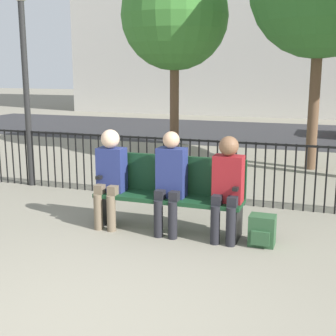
{
  "coord_description": "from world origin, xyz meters",
  "views": [
    {
      "loc": [
        1.84,
        -2.81,
        1.96
      ],
      "look_at": [
        0.0,
        2.38,
        0.8
      ],
      "focal_mm": 50.0,
      "sensor_mm": 36.0,
      "label": 1
    }
  ],
  "objects": [
    {
      "name": "seated_person_1",
      "position": [
        0.05,
        2.33,
        0.69
      ],
      "size": [
        0.34,
        0.39,
        1.25
      ],
      "color": "black",
      "rests_on": "ground"
    },
    {
      "name": "lamp_post",
      "position": [
        -3.02,
        3.82,
        2.22
      ],
      "size": [
        0.28,
        0.28,
        3.31
      ],
      "color": "black",
      "rests_on": "ground"
    },
    {
      "name": "park_bench",
      "position": [
        0.0,
        2.46,
        0.5
      ],
      "size": [
        1.83,
        0.45,
        0.92
      ],
      "color": "#14381E",
      "rests_on": "ground"
    },
    {
      "name": "tree_1",
      "position": [
        -1.73,
        7.68,
        3.14
      ],
      "size": [
        2.45,
        2.45,
        4.38
      ],
      "color": "brown",
      "rests_on": "ground"
    },
    {
      "name": "fence_railing",
      "position": [
        -0.02,
        3.82,
        0.56
      ],
      "size": [
        9.01,
        0.03,
        0.95
      ],
      "color": "black",
      "rests_on": "ground"
    },
    {
      "name": "backpack",
      "position": [
        1.16,
        2.29,
        0.17
      ],
      "size": [
        0.29,
        0.26,
        0.35
      ],
      "color": "#284C2D",
      "rests_on": "ground"
    },
    {
      "name": "seated_person_0",
      "position": [
        -0.75,
        2.33,
        0.7
      ],
      "size": [
        0.34,
        0.39,
        1.24
      ],
      "color": "brown",
      "rests_on": "ground"
    },
    {
      "name": "seated_person_2",
      "position": [
        0.74,
        2.33,
        0.69
      ],
      "size": [
        0.34,
        0.39,
        1.22
      ],
      "color": "black",
      "rests_on": "ground"
    },
    {
      "name": "street_surface",
      "position": [
        0.0,
        12.0,
        0.0
      ],
      "size": [
        24.0,
        6.0,
        0.01
      ],
      "color": "#2B2B2D",
      "rests_on": "ground"
    },
    {
      "name": "ground_plane",
      "position": [
        0.0,
        0.0,
        0.0
      ],
      "size": [
        80.0,
        80.0,
        0.0
      ],
      "primitive_type": "plane",
      "color": "gray"
    }
  ]
}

